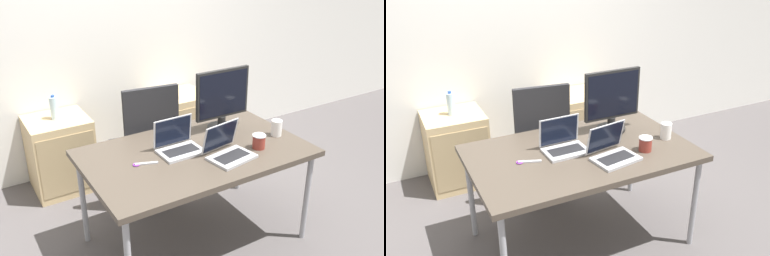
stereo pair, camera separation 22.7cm
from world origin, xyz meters
The scene contains 13 objects.
ground_plane centered at (0.00, 0.00, 0.00)m, with size 14.00×14.00×0.00m, color #514C4C.
wall_back centered at (0.00, 1.52, 1.30)m, with size 10.00×0.05×2.60m.
desk centered at (0.00, 0.00, 0.69)m, with size 1.51×0.93×0.74m.
office_chair centered at (-0.04, 0.73, 0.38)m, with size 0.56×0.58×1.05m.
cabinet_left centered at (-0.62, 1.24, 0.33)m, with size 0.51×0.49×0.67m.
cabinet_right centered at (0.58, 1.24, 0.33)m, with size 0.51×0.49×0.67m.
water_bottle centered at (-0.62, 1.25, 0.77)m, with size 0.07×0.07×0.21m.
laptop_left centered at (-0.10, 0.06, 0.79)m, with size 0.30×0.23×0.22m.
laptop_right centered at (0.14, -0.18, 0.79)m, with size 0.32×0.29×0.22m.
monitor centered at (0.36, 0.21, 0.97)m, with size 0.44×0.22×0.47m.
coffee_cup_white centered at (0.64, -0.10, 0.80)m, with size 0.08×0.08×0.12m.
coffee_cup_brown centered at (0.39, -0.20, 0.79)m, with size 0.09×0.09×0.10m.
scissors centered at (-0.39, 0.00, 0.75)m, with size 0.17×0.09×0.01m.
Camera 2 is at (-1.18, -2.32, 2.07)m, focal length 40.00 mm.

